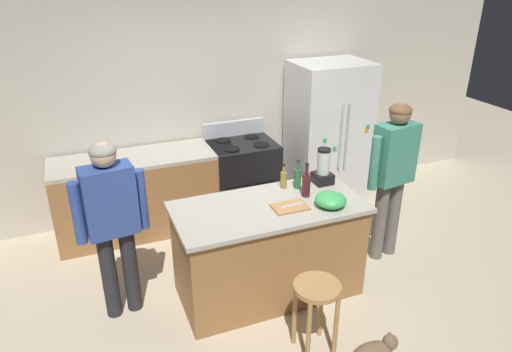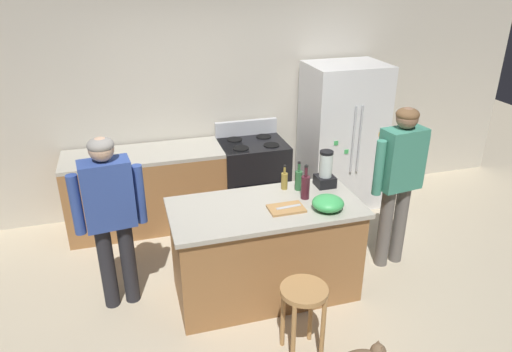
{
  "view_description": "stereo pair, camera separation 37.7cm",
  "coord_description": "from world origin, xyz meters",
  "px_view_note": "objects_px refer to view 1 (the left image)",
  "views": [
    {
      "loc": [
        -1.43,
        -3.26,
        2.8
      ],
      "look_at": [
        0.0,
        0.3,
        1.06
      ],
      "focal_mm": 32.85,
      "sensor_mm": 36.0,
      "label": 1
    },
    {
      "loc": [
        -1.07,
        -3.38,
        2.8
      ],
      "look_at": [
        0.0,
        0.3,
        1.06
      ],
      "focal_mm": 32.85,
      "sensor_mm": 36.0,
      "label": 2
    }
  ],
  "objects_px": {
    "bar_stool": "(316,299)",
    "blender_appliance": "(323,169)",
    "bottle_vinegar": "(284,179)",
    "mixing_bowl": "(331,200)",
    "bottle_olive_oil": "(298,178)",
    "cutting_board": "(290,207)",
    "chef_knife": "(292,205)",
    "refrigerator": "(328,134)",
    "bottle_wine": "(306,184)",
    "person_by_island_left": "(112,216)",
    "kitchen_island": "(268,249)",
    "person_by_sink_right": "(393,168)",
    "stove_range": "(242,178)"
  },
  "relations": [
    {
      "from": "bar_stool",
      "to": "blender_appliance",
      "type": "height_order",
      "value": "blender_appliance"
    },
    {
      "from": "bottle_vinegar",
      "to": "mixing_bowl",
      "type": "height_order",
      "value": "bottle_vinegar"
    },
    {
      "from": "blender_appliance",
      "to": "bottle_olive_oil",
      "type": "height_order",
      "value": "blender_appliance"
    },
    {
      "from": "cutting_board",
      "to": "chef_knife",
      "type": "bearing_deg",
      "value": 0.0
    },
    {
      "from": "bar_stool",
      "to": "bottle_vinegar",
      "type": "xyz_separation_m",
      "value": [
        0.21,
        1.07,
        0.5
      ]
    },
    {
      "from": "bottle_vinegar",
      "to": "cutting_board",
      "type": "height_order",
      "value": "bottle_vinegar"
    },
    {
      "from": "refrigerator",
      "to": "mixing_bowl",
      "type": "height_order",
      "value": "refrigerator"
    },
    {
      "from": "bottle_olive_oil",
      "to": "cutting_board",
      "type": "bearing_deg",
      "value": -125.27
    },
    {
      "from": "chef_knife",
      "to": "bottle_wine",
      "type": "bearing_deg",
      "value": 31.5
    },
    {
      "from": "refrigerator",
      "to": "blender_appliance",
      "type": "xyz_separation_m",
      "value": [
        -0.79,
        -1.27,
        0.17
      ]
    },
    {
      "from": "blender_appliance",
      "to": "bottle_vinegar",
      "type": "height_order",
      "value": "blender_appliance"
    },
    {
      "from": "person_by_island_left",
      "to": "bottle_olive_oil",
      "type": "relative_size",
      "value": 5.73
    },
    {
      "from": "bottle_olive_oil",
      "to": "bottle_wine",
      "type": "distance_m",
      "value": 0.18
    },
    {
      "from": "bottle_olive_oil",
      "to": "bottle_vinegar",
      "type": "xyz_separation_m",
      "value": [
        -0.12,
        0.05,
        -0.02
      ]
    },
    {
      "from": "bottle_wine",
      "to": "mixing_bowl",
      "type": "bearing_deg",
      "value": -66.93
    },
    {
      "from": "bottle_olive_oil",
      "to": "bottle_wine",
      "type": "relative_size",
      "value": 0.87
    },
    {
      "from": "kitchen_island",
      "to": "bottle_wine",
      "type": "height_order",
      "value": "bottle_wine"
    },
    {
      "from": "kitchen_island",
      "to": "cutting_board",
      "type": "relative_size",
      "value": 5.52
    },
    {
      "from": "bottle_wine",
      "to": "person_by_island_left",
      "type": "bearing_deg",
      "value": 173.81
    },
    {
      "from": "bottle_wine",
      "to": "chef_knife",
      "type": "bearing_deg",
      "value": -143.74
    },
    {
      "from": "blender_appliance",
      "to": "bottle_wine",
      "type": "distance_m",
      "value": 0.33
    },
    {
      "from": "person_by_sink_right",
      "to": "bottle_olive_oil",
      "type": "xyz_separation_m",
      "value": [
        -0.98,
        0.11,
        0.02
      ]
    },
    {
      "from": "kitchen_island",
      "to": "person_by_island_left",
      "type": "distance_m",
      "value": 1.39
    },
    {
      "from": "person_by_island_left",
      "to": "bottle_wine",
      "type": "xyz_separation_m",
      "value": [
        1.66,
        -0.18,
        0.07
      ]
    },
    {
      "from": "stove_range",
      "to": "bottle_olive_oil",
      "type": "relative_size",
      "value": 3.93
    },
    {
      "from": "bottle_olive_oil",
      "to": "chef_knife",
      "type": "relative_size",
      "value": 1.25
    },
    {
      "from": "bottle_vinegar",
      "to": "chef_knife",
      "type": "bearing_deg",
      "value": -104.16
    },
    {
      "from": "bottle_wine",
      "to": "refrigerator",
      "type": "bearing_deg",
      "value": 53.94
    },
    {
      "from": "stove_range",
      "to": "blender_appliance",
      "type": "height_order",
      "value": "blender_appliance"
    },
    {
      "from": "kitchen_island",
      "to": "person_by_sink_right",
      "type": "height_order",
      "value": "person_by_sink_right"
    },
    {
      "from": "bottle_olive_oil",
      "to": "chef_knife",
      "type": "xyz_separation_m",
      "value": [
        -0.21,
        -0.33,
        -0.08
      ]
    },
    {
      "from": "chef_knife",
      "to": "mixing_bowl",
      "type": "bearing_deg",
      "value": -21.76
    },
    {
      "from": "stove_range",
      "to": "bottle_vinegar",
      "type": "xyz_separation_m",
      "value": [
        -0.05,
        -1.25,
        0.53
      ]
    },
    {
      "from": "person_by_sink_right",
      "to": "bottle_vinegar",
      "type": "relative_size",
      "value": 6.94
    },
    {
      "from": "refrigerator",
      "to": "bottle_olive_oil",
      "type": "height_order",
      "value": "refrigerator"
    },
    {
      "from": "person_by_island_left",
      "to": "person_by_sink_right",
      "type": "height_order",
      "value": "person_by_sink_right"
    },
    {
      "from": "stove_range",
      "to": "cutting_board",
      "type": "bearing_deg",
      "value": -95.88
    },
    {
      "from": "person_by_sink_right",
      "to": "bottle_wine",
      "type": "relative_size",
      "value": 5.18
    },
    {
      "from": "bottle_wine",
      "to": "kitchen_island",
      "type": "bearing_deg",
      "value": -173.73
    },
    {
      "from": "mixing_bowl",
      "to": "chef_knife",
      "type": "bearing_deg",
      "value": 163.0
    },
    {
      "from": "kitchen_island",
      "to": "bar_stool",
      "type": "xyz_separation_m",
      "value": [
        0.05,
        -0.8,
        0.03
      ]
    },
    {
      "from": "refrigerator",
      "to": "bottle_vinegar",
      "type": "relative_size",
      "value": 7.45
    },
    {
      "from": "bar_stool",
      "to": "bottle_wine",
      "type": "bearing_deg",
      "value": 68.88
    },
    {
      "from": "stove_range",
      "to": "refrigerator",
      "type": "bearing_deg",
      "value": -1.26
    },
    {
      "from": "person_by_sink_right",
      "to": "bottle_vinegar",
      "type": "height_order",
      "value": "person_by_sink_right"
    },
    {
      "from": "person_by_sink_right",
      "to": "chef_knife",
      "type": "height_order",
      "value": "person_by_sink_right"
    },
    {
      "from": "chef_knife",
      "to": "person_by_island_left",
      "type": "bearing_deg",
      "value": 162.28
    },
    {
      "from": "refrigerator",
      "to": "person_by_island_left",
      "type": "distance_m",
      "value": 3.0
    },
    {
      "from": "bar_stool",
      "to": "refrigerator",
      "type": "bearing_deg",
      "value": 58.91
    },
    {
      "from": "mixing_bowl",
      "to": "bar_stool",
      "type": "bearing_deg",
      "value": -126.1
    }
  ]
}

